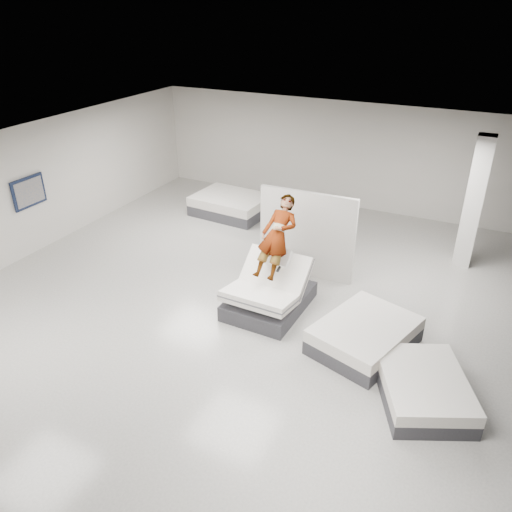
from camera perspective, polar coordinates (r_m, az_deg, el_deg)
name	(u,v)px	position (r m, az deg, el deg)	size (l,w,h in m)	color
room	(231,247)	(9.60, -2.92, 1.01)	(14.00, 14.04, 3.20)	#BCB8B1
hero_bed	(269,294)	(10.46, 1.49, -4.31)	(1.49, 1.93, 1.21)	#3B3A40
person	(277,250)	(10.28, 2.36, 0.74)	(0.66, 0.43, 1.81)	slate
remote	(279,269)	(10.03, 2.60, -1.51)	(0.05, 0.14, 0.03)	black
divider_panel	(306,235)	(11.50, 5.79, 2.46)	(2.27, 0.10, 2.06)	silver
flat_bed_right_far	(365,336)	(9.64, 12.30, -8.87)	(1.94, 2.25, 0.52)	#3B3A40
flat_bed_right_near	(423,388)	(8.80, 18.55, -14.14)	(1.90, 2.12, 0.48)	#3B3A40
flat_bed_left_far	(231,205)	(15.15, -2.90, 5.87)	(2.23, 1.74, 0.58)	#3B3A40
column	(473,203)	(12.74, 23.60, 5.56)	(0.40, 0.40, 3.20)	silver
wall_poster	(29,192)	(13.60, -24.53, 6.68)	(0.06, 0.95, 0.75)	black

